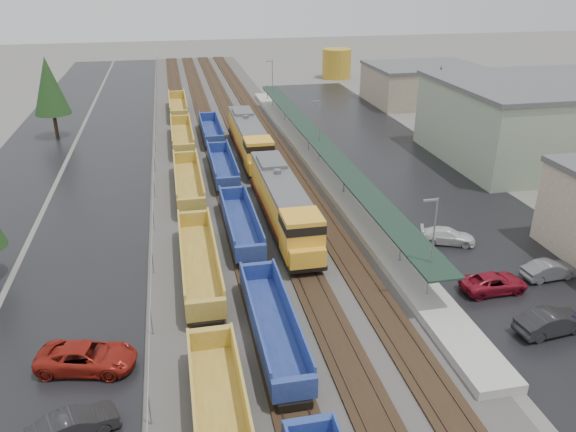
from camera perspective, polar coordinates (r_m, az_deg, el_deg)
The scene contains 22 objects.
ballast_strip at distance 74.85m, azimuth -5.96°, elevation 6.95°, with size 20.00×160.00×0.08m, color #302D2B.
trackbed at distance 74.82m, azimuth -5.96°, elevation 7.03°, with size 14.60×160.00×0.22m.
west_parking_lot at distance 74.93m, azimuth -17.48°, elevation 5.95°, with size 10.00×160.00×0.02m, color black.
west_road at distance 76.63m, azimuth -24.94°, elevation 5.18°, with size 9.00×160.00×0.02m, color black.
east_commuter_lot at distance 70.08m, azimuth 10.69°, elevation 5.43°, with size 16.00×100.00×0.02m, color black.
station_platform at distance 66.89m, azimuth 3.14°, elevation 5.57°, with size 3.00×80.00×8.00m.
chainlink_fence at distance 72.60m, azimuth -13.40°, elevation 7.17°, with size 0.08×160.04×2.02m.
industrial_buildings at distance 74.73m, azimuth 25.75°, elevation 8.02°, with size 32.52×75.30×9.50m.
distant_hills at distance 228.96m, azimuth 1.33°, elevation 18.56°, with size 301.00×140.00×25.20m.
tree_west_far at distance 84.08m, azimuth -23.12°, elevation 12.07°, with size 4.84×4.84×11.00m.
tree_east at distance 79.15m, azimuth 15.04°, elevation 12.02°, with size 4.40×4.40×10.00m.
locomotive_lead at distance 50.14m, azimuth -0.47°, elevation 1.23°, with size 3.08×20.32×4.60m.
locomotive_trail at distance 69.70m, azimuth -3.94°, elevation 7.79°, with size 3.08×20.32×4.60m.
well_string_yellow at distance 51.52m, azimuth -9.63°, elevation 0.00°, with size 2.70×103.76×2.39m.
well_string_blue at distance 42.67m, azimuth -3.50°, elevation -5.11°, with size 2.53×91.81×2.24m.
storage_tank at distance 123.53m, azimuth 4.96°, elevation 15.17°, with size 6.02×6.02×6.02m, color #B68B24.
parked_car_west_b at distance 32.02m, azimuth -20.95°, elevation -19.28°, with size 4.44×1.55×1.46m, color black.
parked_car_west_c at distance 36.10m, azimuth -19.75°, elevation -13.35°, with size 5.77×2.66×1.60m, color maroon.
parked_car_east_a at distance 40.72m, azimuth 25.18°, elevation -9.73°, with size 4.87×1.70×1.61m, color black.
parked_car_east_b at distance 43.99m, azimuth 20.17°, elevation -6.41°, with size 4.93×2.27×1.37m, color maroon.
parked_car_east_c at distance 50.14m, azimuth 15.89°, elevation -1.97°, with size 4.65×1.89×1.35m, color silver.
parked_car_east_e at distance 47.31m, azimuth 25.02°, elevation -5.01°, with size 4.30×1.50×1.42m, color #5B5D61.
Camera 1 is at (-7.13, -11.23, 21.89)m, focal length 35.00 mm.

